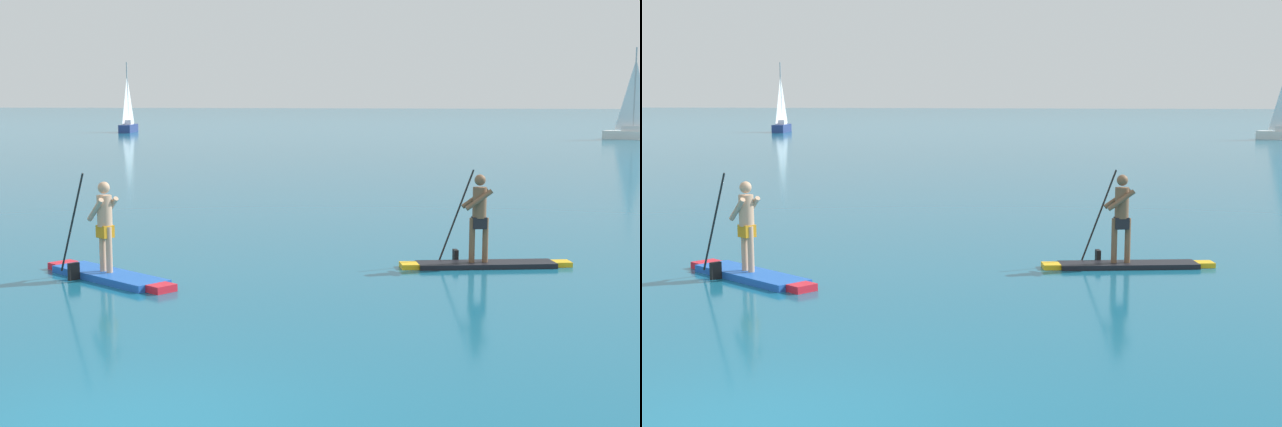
% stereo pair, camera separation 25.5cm
% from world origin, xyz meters
% --- Properties ---
extents(paddleboarder_mid_center, '(2.99, 2.19, 1.94)m').
position_xyz_m(paddleboarder_mid_center, '(-2.85, 6.85, 0.32)').
color(paddleboarder_mid_center, blue).
rests_on(paddleboarder_mid_center, ground).
extents(paddleboarder_far_right, '(3.27, 1.13, 1.88)m').
position_xyz_m(paddleboarder_far_right, '(3.76, 8.98, 0.41)').
color(paddleboarder_far_right, black).
rests_on(paddleboarder_far_right, ground).
extents(sailboat_left_horizon, '(1.77, 4.42, 6.18)m').
position_xyz_m(sailboat_left_horizon, '(-25.36, 67.35, 0.88)').
color(sailboat_left_horizon, navy).
rests_on(sailboat_left_horizon, ground).
extents(sailboat_right_horizon, '(4.30, 2.99, 6.78)m').
position_xyz_m(sailboat_right_horizon, '(16.55, 60.49, 0.95)').
color(sailboat_right_horizon, white).
rests_on(sailboat_right_horizon, ground).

